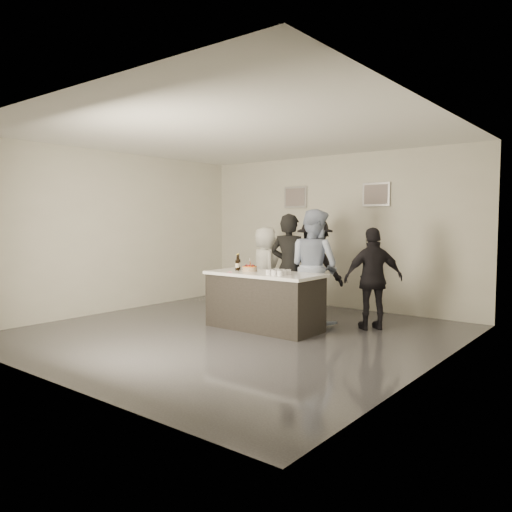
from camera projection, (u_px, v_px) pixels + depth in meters
name	position (u px, v px, depth m)	size (l,w,h in m)	color
floor	(236.00, 332.00, 7.65)	(6.00, 6.00, 0.00)	#3D3D42
ceiling	(235.00, 134.00, 7.44)	(6.00, 6.00, 0.00)	white
wall_back	(334.00, 231.00, 9.89)	(6.00, 0.04, 3.00)	beige
wall_front	(48.00, 241.00, 5.20)	(6.00, 0.04, 3.00)	beige
wall_left	(115.00, 232.00, 9.40)	(0.04, 6.00, 3.00)	beige
wall_right	(435.00, 240.00, 5.69)	(0.04, 6.00, 3.00)	beige
picture_left	(296.00, 197.00, 10.37)	(0.54, 0.04, 0.44)	#B2B2B7
picture_right	(376.00, 194.00, 9.26)	(0.54, 0.04, 0.44)	#B2B2B7
bar_counter	(264.00, 301.00, 7.88)	(1.86, 0.86, 0.90)	white
cake	(250.00, 269.00, 8.03)	(0.24, 0.24, 0.07)	orange
beer_bottle_a	(239.00, 262.00, 8.30)	(0.07, 0.07, 0.26)	black
beer_bottle_b	(237.00, 263.00, 8.13)	(0.07, 0.07, 0.26)	black
tumbler_cluster	(278.00, 272.00, 7.52)	(0.30, 0.30, 0.08)	gold
candles	(234.00, 272.00, 7.83)	(0.24, 0.08, 0.01)	pink
person_main_black	(289.00, 268.00, 8.42)	(0.67, 0.44, 1.83)	black
person_main_blue	(314.00, 267.00, 8.27)	(0.92, 0.72, 1.90)	#99A8C9
person_guest_left	(265.00, 268.00, 9.60)	(0.78, 0.51, 1.59)	silver
person_guest_right	(373.00, 279.00, 7.82)	(0.94, 0.39, 1.61)	black
person_guest_back	(315.00, 267.00, 9.10)	(1.13, 0.65, 1.75)	black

